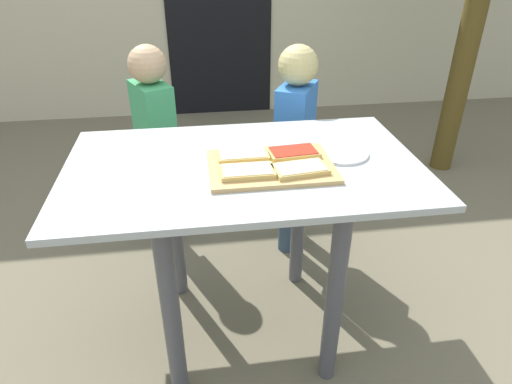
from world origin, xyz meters
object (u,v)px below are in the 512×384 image
at_px(pizza_slice_far_right, 293,152).
at_px(child_left, 155,133).
at_px(plate_white_right, 341,153).
at_px(pizza_slice_near_left, 246,171).
at_px(child_right, 295,138).
at_px(pizza_slice_far_left, 242,155).
at_px(cutting_board, 271,166).
at_px(dining_table, 244,201).
at_px(pizza_slice_near_right, 300,169).

relative_size(pizza_slice_far_right, child_left, 0.18).
distance_m(plate_white_right, child_left, 1.03).
distance_m(pizza_slice_near_left, child_left, 0.95).
height_order(pizza_slice_far_right, child_left, child_left).
xyz_separation_m(child_left, child_right, (0.67, -0.17, 0.01)).
relative_size(pizza_slice_far_right, pizza_slice_far_left, 1.04).
bearing_deg(pizza_slice_far_left, cutting_board, -36.39).
bearing_deg(child_left, pizza_slice_far_right, -54.67).
xyz_separation_m(pizza_slice_far_left, pizza_slice_near_left, (0.00, -0.12, 0.00)).
bearing_deg(dining_table, pizza_slice_far_left, 106.13).
bearing_deg(dining_table, pizza_slice_far_right, 3.80).
relative_size(pizza_slice_near_right, pizza_slice_near_left, 1.06).
bearing_deg(pizza_slice_near_left, pizza_slice_far_right, 33.65).
height_order(dining_table, pizza_slice_near_right, pizza_slice_near_right).
distance_m(dining_table, child_right, 0.66).
distance_m(pizza_slice_far_right, child_right, 0.62).
distance_m(dining_table, pizza_slice_far_right, 0.25).
bearing_deg(pizza_slice_near_left, pizza_slice_near_right, -2.48).
bearing_deg(pizza_slice_far_left, plate_white_right, 1.28).
relative_size(dining_table, plate_white_right, 6.21).
relative_size(dining_table, child_right, 1.16).
height_order(plate_white_right, child_right, child_right).
relative_size(cutting_board, pizza_slice_far_right, 2.30).
bearing_deg(pizza_slice_far_left, child_left, 115.22).
distance_m(pizza_slice_near_left, child_right, 0.78).
bearing_deg(pizza_slice_near_left, dining_table, 88.46).
xyz_separation_m(cutting_board, pizza_slice_far_left, (-0.09, 0.07, 0.02)).
bearing_deg(pizza_slice_near_left, plate_white_right, 20.33).
relative_size(pizza_slice_far_right, plate_white_right, 0.93).
bearing_deg(pizza_slice_far_left, pizza_slice_near_right, -36.67).
xyz_separation_m(dining_table, pizza_slice_far_left, (-0.00, 0.02, 0.17)).
bearing_deg(pizza_slice_near_left, child_right, 65.29).
bearing_deg(plate_white_right, pizza_slice_near_left, -159.67).
relative_size(pizza_slice_far_right, pizza_slice_near_left, 1.05).
xyz_separation_m(pizza_slice_far_right, child_left, (-0.53, 0.75, -0.20)).
distance_m(pizza_slice_near_right, child_left, 1.04).
xyz_separation_m(cutting_board, pizza_slice_near_left, (-0.09, -0.06, 0.02)).
height_order(dining_table, pizza_slice_far_left, pizza_slice_far_left).
bearing_deg(plate_white_right, pizza_slice_near_right, -142.43).
height_order(pizza_slice_near_right, plate_white_right, pizza_slice_near_right).
height_order(dining_table, pizza_slice_near_left, pizza_slice_near_left).
xyz_separation_m(pizza_slice_far_right, child_right, (0.14, 0.57, -0.19)).
bearing_deg(cutting_board, pizza_slice_near_left, -147.74).
relative_size(cutting_board, pizza_slice_near_right, 2.26).
bearing_deg(cutting_board, dining_table, 149.48).
bearing_deg(pizza_slice_far_right, dining_table, -176.20).
bearing_deg(child_right, plate_white_right, -86.36).
relative_size(cutting_board, child_left, 0.40).
bearing_deg(pizza_slice_near_left, cutting_board, 32.26).
bearing_deg(dining_table, plate_white_right, 3.93).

